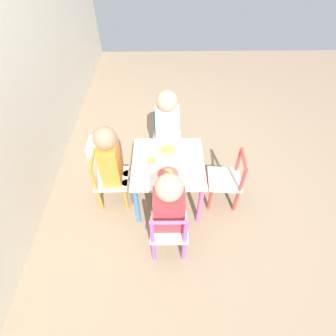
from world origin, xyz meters
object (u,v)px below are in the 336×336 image
Objects in this scene: child_back at (112,161)px; child_right at (167,124)px; plate_right at (168,150)px; chair_orange at (109,180)px; kids_table at (168,168)px; plate_back at (151,162)px; child_left at (169,206)px; chair_teal at (167,140)px; plate_left at (168,174)px; chair_purple at (169,231)px; storage_bin at (98,146)px; chair_red at (227,181)px.

child_right reaches higher than child_back.
chair_orange is at bearing 106.02° from plate_right.
kids_table is 3.63× the size of plate_back.
child_left reaches higher than kids_table.
chair_teal is at bearing 90.00° from child_right.
kids_table is 0.43m from child_right.
plate_right is (-0.29, -0.00, -0.02)m from child_right.
plate_left is at bearing 180.00° from kids_table.
child_right is (0.90, 0.00, 0.22)m from chair_purple.
child_back reaches higher than kids_table.
plate_right is at bearing -89.83° from chair_teal.
child_left is at bearing -163.54° from plate_back.
storage_bin is at bearing 168.58° from chair_teal.
chair_red is at bearing -92.42° from chair_orange.
chair_purple is (-0.48, 0.00, -0.12)m from kids_table.
chair_red is (-0.02, -0.96, 0.00)m from chair_orange.
child_left is (-0.42, 0.00, 0.09)m from kids_table.
chair_orange is at bearing -40.30° from child_left.
child_back reaches higher than chair_purple.
plate_right is 0.95m from storage_bin.
child_back is (0.00, -0.06, 0.22)m from chair_orange.
plate_back is 0.18m from plate_right.
kids_table is 3.58× the size of plate_left.
child_left is at bearing -90.41° from chair_teal.
chair_red reaches higher than plate_left.
plate_right is (0.55, -0.00, -0.01)m from child_left.
child_right is at bearing -89.59° from chair_purple.
plate_back is at bearing -89.55° from chair_orange.
plate_left is at bearing -104.93° from chair_orange.
storage_bin is (0.49, 0.72, -0.40)m from plate_right.
plate_left is (0.29, -0.00, -0.01)m from child_left.
chair_teal is at bearing -41.69° from child_back.
child_left is (0.06, -0.00, 0.21)m from chair_purple.
chair_teal is at bearing -89.57° from chair_purple.
kids_table is at bearing -0.00° from plate_left.
child_left reaches higher than chair_purple.
plate_back is (-0.48, 0.12, 0.20)m from chair_teal.
child_right reaches higher than storage_bin.
storage_bin is (0.74, 0.72, -0.40)m from plate_left.
child_right is (0.45, 0.48, 0.22)m from chair_red.
chair_purple is at bearing 179.68° from plate_right.
child_right reaches higher than plate_back.
chair_teal is 2.11× the size of storage_bin.
child_back is 0.44m from plate_left.
plate_right is at bearing 0.00° from kids_table.
chair_orange is at bearing 90.00° from child_back.
child_right is 0.55m from plate_left.
child_back is 3.21× the size of storage_bin.
storage_bin is (0.63, 0.30, -0.41)m from child_back.
child_left is at bearing -90.43° from child_right.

